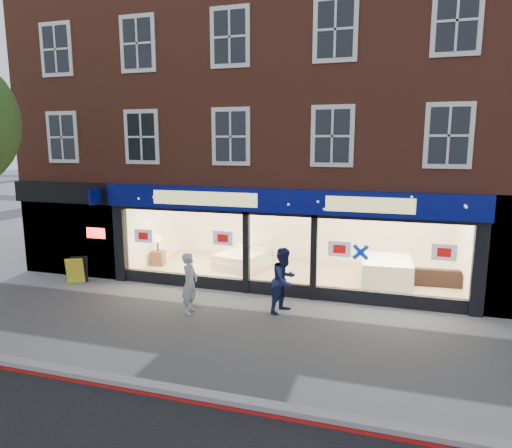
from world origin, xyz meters
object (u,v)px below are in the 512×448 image
at_px(pedestrian_grey, 190,283).
at_px(a_board, 77,270).
at_px(display_bed, 244,258).
at_px(sofa, 434,275).
at_px(pedestrian_blue, 284,280).
at_px(mattress_stack, 386,270).

bearing_deg(pedestrian_grey, a_board, 72.11).
bearing_deg(display_bed, sofa, 13.42).
bearing_deg(a_board, pedestrian_grey, -39.61).
bearing_deg(display_bed, pedestrian_blue, -42.01).
bearing_deg(pedestrian_blue, display_bed, 55.77).
bearing_deg(mattress_stack, sofa, 8.51).
xyz_separation_m(display_bed, a_board, (-4.79, -3.23, 0.03)).
relative_size(mattress_stack, pedestrian_grey, 1.23).
distance_m(mattress_stack, pedestrian_blue, 4.27).
height_order(display_bed, pedestrian_grey, pedestrian_grey).
distance_m(sofa, a_board, 11.75).
relative_size(display_bed, sofa, 1.16).
bearing_deg(a_board, pedestrian_blue, -27.88).
height_order(sofa, pedestrian_grey, pedestrian_grey).
xyz_separation_m(a_board, pedestrian_blue, (7.22, -0.53, 0.46)).
bearing_deg(mattress_stack, display_bed, 175.26).
bearing_deg(sofa, a_board, 11.90).
relative_size(display_bed, mattress_stack, 1.12).
height_order(a_board, pedestrian_grey, pedestrian_grey).
bearing_deg(pedestrian_blue, a_board, 108.67).
height_order(sofa, a_board, a_board).
bearing_deg(pedestrian_grey, pedestrian_blue, -73.20).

